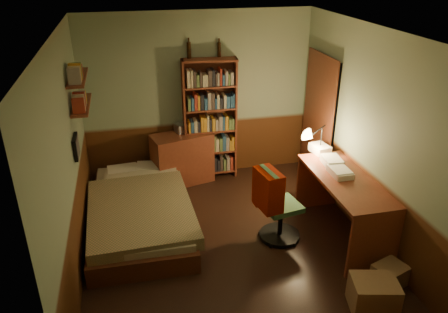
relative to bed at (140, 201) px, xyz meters
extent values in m
cube|color=black|center=(1.05, -0.70, -0.35)|extent=(3.50, 4.00, 0.02)
cube|color=silver|center=(1.05, -0.70, 2.27)|extent=(3.50, 4.00, 0.02)
cube|color=gray|center=(1.05, 1.31, 0.96)|extent=(3.50, 0.02, 2.60)
cube|color=gray|center=(-0.71, -0.70, 0.96)|extent=(0.02, 4.00, 2.60)
cube|color=gray|center=(2.81, -0.70, 0.96)|extent=(0.02, 4.00, 2.60)
cube|color=gray|center=(1.05, -2.71, 0.96)|extent=(3.50, 0.02, 2.60)
cube|color=black|center=(2.77, 0.60, 0.66)|extent=(0.06, 0.90, 2.00)
cube|color=#482213|center=(2.73, 0.60, 0.66)|extent=(0.02, 0.98, 2.08)
cube|color=#676E43|center=(0.00, 0.00, 0.00)|extent=(1.28, 2.34, 0.69)
cube|color=maroon|center=(0.72, 1.06, 0.06)|extent=(0.99, 0.66, 0.81)
cube|color=#B2B2B7|center=(0.78, 1.19, 0.53)|extent=(0.30, 0.27, 0.13)
cube|color=maroon|center=(1.20, 1.15, 0.62)|extent=(0.85, 0.34, 1.92)
cylinder|color=black|center=(0.91, 1.25, 1.70)|extent=(0.08, 0.08, 0.24)
cylinder|color=black|center=(1.36, 1.25, 1.69)|extent=(0.06, 0.06, 0.21)
cube|color=maroon|center=(2.49, -0.86, 0.08)|extent=(0.65, 1.56, 0.84)
cube|color=silver|center=(2.48, -0.08, 0.55)|extent=(0.25, 0.31, 0.11)
cone|color=black|center=(2.49, -0.08, 0.80)|extent=(0.20, 0.20, 0.62)
cube|color=#37663C|center=(1.72, -0.72, 0.19)|extent=(0.61, 0.55, 1.06)
cube|color=#A61C00|center=(1.78, -0.74, 0.96)|extent=(0.26, 0.43, 0.49)
cube|color=maroon|center=(-0.59, 0.40, 1.26)|extent=(0.20, 0.90, 0.03)
cube|color=maroon|center=(-0.59, 0.40, 1.61)|extent=(0.20, 0.90, 0.03)
cube|color=black|center=(-0.67, -0.10, 0.91)|extent=(0.04, 0.32, 0.26)
cube|color=#92704D|center=(2.23, -2.10, -0.17)|extent=(0.53, 0.46, 0.34)
cube|color=#92704D|center=(2.61, -1.82, -0.22)|extent=(0.41, 0.37, 0.24)
camera|label=1|loc=(-0.02, -5.10, 3.01)|focal=35.00mm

